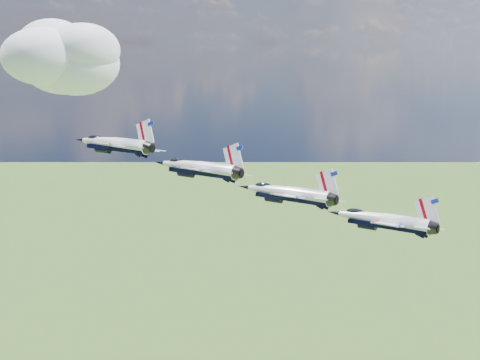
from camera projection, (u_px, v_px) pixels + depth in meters
cloud_far at (71, 56)px, 250.57m from camera, size 53.70×42.19×21.10m
jet_0 at (112, 144)px, 86.39m from camera, size 14.17×16.68×6.28m
jet_1 at (196, 168)px, 83.90m from camera, size 14.17×16.68×6.28m
jet_2 at (285, 193)px, 81.42m from camera, size 14.17×16.68×6.28m
jet_3 at (380, 220)px, 78.93m from camera, size 14.17×16.68×6.28m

